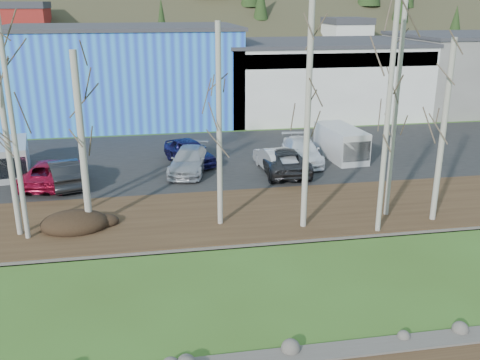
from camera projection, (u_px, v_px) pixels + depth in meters
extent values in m
cube|color=#382616|center=(234.00, 215.00, 26.93)|extent=(80.00, 7.00, 0.15)
cube|color=black|center=(209.00, 158.00, 36.73)|extent=(80.00, 14.00, 0.14)
cube|color=blue|center=(123.00, 75.00, 47.55)|extent=(20.00, 12.00, 8.00)
cube|color=#333338|center=(119.00, 27.00, 46.23)|extent=(20.40, 12.24, 0.30)
cube|color=beige|center=(316.00, 79.00, 50.76)|extent=(18.00, 12.00, 6.50)
cube|color=#333338|center=(318.00, 42.00, 49.67)|extent=(18.36, 12.24, 0.30)
cube|color=navy|center=(339.00, 60.00, 44.50)|extent=(17.64, 0.20, 1.20)
cube|color=slate|center=(470.00, 73.00, 53.31)|extent=(14.00, 12.00, 7.00)
cube|color=#333338|center=(476.00, 35.00, 52.15)|extent=(14.28, 12.24, 0.30)
ellipsoid|color=black|center=(74.00, 222.00, 25.07)|extent=(3.14, 2.21, 0.62)
cylinder|color=#AAA39A|center=(5.00, 123.00, 22.92)|extent=(0.25, 0.25, 10.36)
cylinder|color=#AAA39A|center=(11.00, 114.00, 22.36)|extent=(0.22, 0.22, 11.32)
cylinder|color=#AAA39A|center=(82.00, 143.00, 24.07)|extent=(0.33, 0.33, 8.20)
cylinder|color=#AAA39A|center=(219.00, 128.00, 24.26)|extent=(0.25, 0.25, 9.37)
cylinder|color=#AAA39A|center=(387.00, 122.00, 23.30)|extent=(0.23, 0.23, 10.29)
cylinder|color=#AAA39A|center=(307.00, 119.00, 23.80)|extent=(0.27, 0.27, 10.34)
cylinder|color=#AAA39A|center=(443.00, 133.00, 24.86)|extent=(0.27, 0.27, 8.65)
cylinder|color=#AAA39A|center=(396.00, 103.00, 25.07)|extent=(0.23, 0.23, 11.19)
imported|color=black|center=(63.00, 173.00, 30.77)|extent=(2.93, 4.99, 1.55)
imported|color=maroon|center=(52.00, 172.00, 31.00)|extent=(3.50, 5.72, 1.48)
imported|color=#A4A6AD|center=(189.00, 160.00, 33.27)|extent=(3.30, 5.50, 1.49)
imported|color=#161444|center=(190.00, 152.00, 34.97)|extent=(3.57, 5.08, 1.61)
imported|color=silver|center=(275.00, 159.00, 33.46)|extent=(2.01, 4.75, 1.53)
imported|color=#2A2A2D|center=(283.00, 160.00, 33.15)|extent=(2.70, 5.66, 1.56)
imported|color=white|center=(302.00, 151.00, 35.31)|extent=(2.49, 5.38, 1.52)
cube|color=silver|center=(341.00, 143.00, 36.20)|extent=(2.38, 4.93, 2.09)
cube|color=black|center=(353.00, 150.00, 34.46)|extent=(1.97, 1.15, 1.30)
cube|color=#B3B5B8|center=(12.00, 158.00, 32.87)|extent=(2.66, 4.81, 1.99)
cube|color=black|center=(10.00, 166.00, 31.26)|extent=(1.94, 1.25, 1.23)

